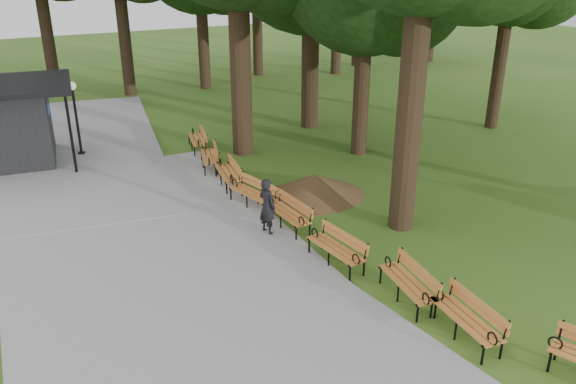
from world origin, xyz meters
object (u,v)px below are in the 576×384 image
bench_6 (227,173)px  bench_5 (252,194)px  dirt_mound (314,185)px  bench_2 (407,283)px  bench_3 (336,249)px  lamp_post (74,102)px  bench_1 (466,319)px  bench_8 (197,140)px  bench_7 (209,157)px  bench_4 (287,214)px  person (267,206)px

bench_6 → bench_5: bearing=9.2°
dirt_mound → bench_2: 6.23m
bench_2 → bench_6: 8.36m
bench_3 → bench_5: 4.21m
lamp_post → bench_6: (3.74, -5.68, -1.64)m
bench_2 → bench_3: (-0.53, 2.11, 0.00)m
bench_1 → bench_8: size_ratio=1.00×
lamp_post → bench_1: lamp_post is taller
bench_8 → bench_7: bearing=3.3°
bench_2 → bench_4: (-0.59, 4.52, 0.00)m
bench_1 → person: bearing=-160.7°
dirt_mound → bench_2: bearing=-101.6°
bench_6 → bench_8: size_ratio=1.00×
lamp_post → bench_8: lamp_post is taller
person → lamp_post: bearing=5.7°
bench_3 → bench_6: 6.22m
person → bench_3: 2.51m
bench_2 → bench_5: size_ratio=1.00×
person → bench_5: person is taller
person → dirt_mound: size_ratio=0.56×
person → bench_1: bearing=179.3°
person → bench_4: size_ratio=0.86×
dirt_mound → bench_5: bearing=174.4°
bench_7 → bench_5: bearing=15.4°
dirt_mound → bench_8: 6.44m
bench_7 → bench_8: same height
dirt_mound → bench_7: (-2.00, 4.05, 0.06)m
person → dirt_mound: 3.00m
bench_5 → bench_7: size_ratio=1.00×
bench_2 → bench_3: bearing=-156.5°
bench_1 → bench_4: size_ratio=1.00×
bench_8 → bench_5: bearing=8.3°
lamp_post → bench_2: bearing=-72.0°
bench_2 → bench_1: bearing=14.7°
dirt_mound → bench_8: size_ratio=1.52×
bench_4 → bench_6: bearing=-179.4°
bench_8 → bench_2: bearing=14.3°
person → bench_6: bearing=-19.9°
bench_1 → lamp_post: bearing=-156.7°
person → bench_5: bearing=-25.9°
dirt_mound → bench_8: bench_8 is taller
bench_6 → bench_8: bearing=-175.9°
bench_1 → bench_6: 10.00m
bench_7 → lamp_post: bearing=-118.6°
bench_1 → bench_3: size_ratio=1.00×
bench_3 → person: bearing=-168.9°
lamp_post → bench_2: 14.81m
person → lamp_post: 10.15m
bench_4 → bench_3: bearing=-1.3°
person → bench_5: size_ratio=0.86×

